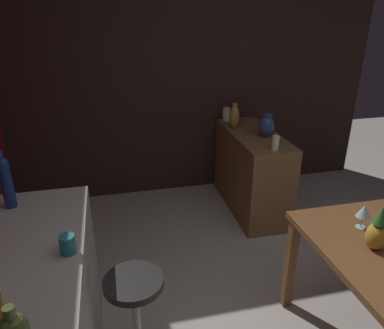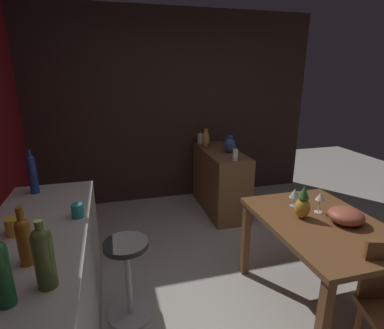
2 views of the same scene
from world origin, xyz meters
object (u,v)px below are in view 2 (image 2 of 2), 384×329
(fruit_bowl, at_px, (346,216))
(wine_bottle_green, at_px, (1,271))
(dining_table, at_px, (322,234))
(pineapple_centerpiece, at_px, (303,204))
(cup_teal, at_px, (77,211))
(sideboard_cabinet, at_px, (220,181))
(wine_bottle_cobalt, at_px, (32,173))
(pillar_candle_tall, at_px, (235,155))
(wine_bottle_amber, at_px, (24,239))
(cup_mustard, at_px, (15,226))
(pillar_candle_short, at_px, (200,139))
(vase_brass, at_px, (206,139))
(vase_ceramic_blue, at_px, (230,145))
(wine_bottle_olive, at_px, (44,255))
(bar_stool, at_px, (128,278))
(wine_glass_left, at_px, (320,197))
(wine_glass_right, at_px, (295,194))

(fruit_bowl, relative_size, wine_bottle_green, 0.72)
(dining_table, height_order, pineapple_centerpiece, pineapple_centerpiece)
(cup_teal, bearing_deg, wine_bottle_green, 164.16)
(sideboard_cabinet, distance_m, fruit_bowl, 1.98)
(wine_bottle_cobalt, height_order, cup_teal, wine_bottle_cobalt)
(sideboard_cabinet, bearing_deg, pillar_candle_tall, -179.80)
(wine_bottle_amber, bearing_deg, cup_mustard, 22.67)
(sideboard_cabinet, height_order, wine_bottle_amber, wine_bottle_amber)
(dining_table, relative_size, pillar_candle_short, 7.00)
(sideboard_cabinet, distance_m, vase_brass, 0.58)
(cup_mustard, xyz_separation_m, vase_brass, (1.98, -1.79, -0.01))
(cup_mustard, bearing_deg, vase_ceramic_blue, -50.12)
(wine_bottle_olive, distance_m, cup_teal, 0.67)
(bar_stool, bearing_deg, pillar_candle_tall, -49.02)
(fruit_bowl, relative_size, wine_bottle_cobalt, 0.72)
(dining_table, relative_size, wine_glass_left, 6.96)
(vase_ceramic_blue, bearing_deg, wine_bottle_cobalt, 116.90)
(vase_brass, bearing_deg, pineapple_centerpiece, -176.40)
(fruit_bowl, relative_size, vase_ceramic_blue, 1.15)
(pillar_candle_tall, bearing_deg, wine_bottle_green, 136.73)
(wine_bottle_green, height_order, vase_ceramic_blue, wine_bottle_green)
(wine_glass_left, xyz_separation_m, pillar_candle_tall, (1.26, 0.17, 0.02))
(wine_bottle_olive, height_order, pillar_candle_tall, wine_bottle_olive)
(pillar_candle_tall, xyz_separation_m, vase_brass, (0.67, 0.14, 0.05))
(dining_table, relative_size, pineapple_centerpiece, 4.40)
(pillar_candle_short, bearing_deg, vase_brass, 179.22)
(fruit_bowl, xyz_separation_m, wine_bottle_cobalt, (0.79, 2.19, 0.27))
(bar_stool, relative_size, pillar_candle_tall, 4.14)
(wine_bottle_cobalt, relative_size, pillar_candle_tall, 2.22)
(fruit_bowl, distance_m, pillar_candle_short, 2.43)
(wine_glass_right, relative_size, cup_mustard, 1.17)
(wine_bottle_green, bearing_deg, bar_stool, -32.36)
(wine_bottle_olive, xyz_separation_m, pillar_candle_short, (2.78, -1.53, -0.17))
(sideboard_cabinet, bearing_deg, bar_stool, 140.72)
(cup_teal, relative_size, pillar_candle_short, 0.66)
(dining_table, height_order, wine_bottle_green, wine_bottle_green)
(wine_glass_right, height_order, wine_bottle_green, wine_bottle_green)
(bar_stool, height_order, wine_bottle_amber, wine_bottle_amber)
(wine_bottle_cobalt, distance_m, wine_bottle_green, 1.25)
(cup_mustard, bearing_deg, fruit_bowl, -93.85)
(wine_bottle_olive, bearing_deg, wine_bottle_amber, 31.36)
(pineapple_centerpiece, relative_size, pillar_candle_short, 1.59)
(wine_bottle_cobalt, xyz_separation_m, pillar_candle_short, (1.61, -1.81, -0.18))
(cup_teal, height_order, vase_brass, vase_brass)
(wine_bottle_amber, height_order, vase_brass, wine_bottle_amber)
(pineapple_centerpiece, height_order, vase_ceramic_blue, vase_ceramic_blue)
(sideboard_cabinet, bearing_deg, wine_bottle_green, 142.85)
(cup_teal, height_order, vase_ceramic_blue, vase_ceramic_blue)
(wine_glass_left, height_order, pillar_candle_tall, pillar_candle_tall)
(bar_stool, bearing_deg, wine_bottle_cobalt, 53.64)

